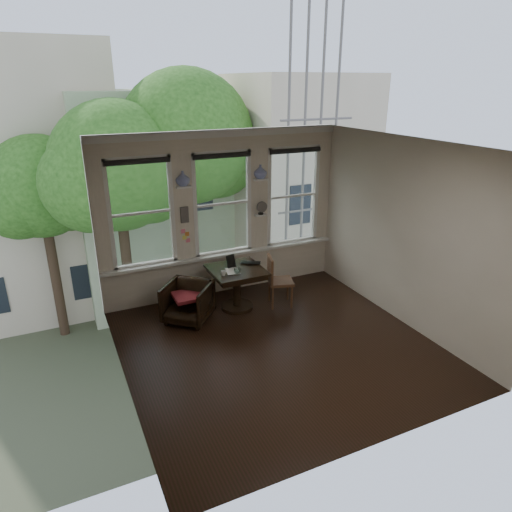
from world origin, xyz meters
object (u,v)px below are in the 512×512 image
laptop (250,264)px  armchair_left (188,302)px  mug (223,273)px  table (237,289)px  side_chair_right (281,281)px

laptop → armchair_left: bearing=-143.4°
mug → table: bearing=29.3°
table → laptop: (0.29, 0.08, 0.39)m
table → mug: mug is taller
armchair_left → side_chair_right: 1.69m
side_chair_right → mug: side_chair_right is taller
table → armchair_left: size_ratio=1.22×
armchair_left → side_chair_right: side_chair_right is taller
side_chair_right → armchair_left: bearing=102.3°
side_chair_right → mug: size_ratio=10.41×
armchair_left → mug: (0.61, -0.11, 0.46)m
armchair_left → side_chair_right: (1.68, -0.13, 0.12)m
side_chair_right → laptop: (-0.47, 0.27, 0.30)m
armchair_left → table: bearing=45.1°
table → mug: (-0.31, -0.17, 0.42)m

